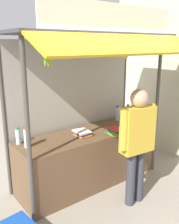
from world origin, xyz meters
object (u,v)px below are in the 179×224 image
at_px(banana_bunch_leftmost, 126,54).
at_px(water_bottle_front_left, 27,138).
at_px(water_bottle_mid_left, 117,113).
at_px(water_bottle_front_right, 128,111).
at_px(vendor_person, 137,137).
at_px(banana_bunch_rightmost, 48,59).
at_px(magazine_stack_mid_right, 115,131).
at_px(magazine_stack_right, 82,133).
at_px(water_bottle_left, 18,136).

bearing_deg(banana_bunch_leftmost, water_bottle_front_left, 158.34).
relative_size(water_bottle_mid_left, water_bottle_front_right, 1.12).
xyz_separation_m(water_bottle_front_left, vendor_person, (1.24, -0.92, 0.00)).
bearing_deg(banana_bunch_rightmost, magazine_stack_mid_right, 8.67).
height_order(water_bottle_front_left, magazine_stack_mid_right, water_bottle_front_left).
bearing_deg(banana_bunch_rightmost, banana_bunch_leftmost, -0.19).
bearing_deg(magazine_stack_right, water_bottle_front_right, 11.91).
height_order(banana_bunch_rightmost, vendor_person, banana_bunch_rightmost).
relative_size(water_bottle_front_right, banana_bunch_rightmost, 0.96).
bearing_deg(magazine_stack_mid_right, magazine_stack_right, 153.14).
bearing_deg(water_bottle_front_left, magazine_stack_right, -5.67).
height_order(water_bottle_mid_left, magazine_stack_mid_right, water_bottle_mid_left).
bearing_deg(vendor_person, water_bottle_front_left, -30.67).
distance_m(water_bottle_front_right, vendor_person, 1.47).
distance_m(magazine_stack_mid_right, banana_bunch_rightmost, 1.76).
bearing_deg(banana_bunch_leftmost, water_bottle_front_right, 40.31).
height_order(water_bottle_mid_left, water_bottle_left, water_bottle_mid_left).
distance_m(magazine_stack_mid_right, vendor_person, 0.61).
distance_m(water_bottle_front_left, magazine_stack_mid_right, 1.41).
bearing_deg(water_bottle_left, vendor_person, -40.86).
bearing_deg(water_bottle_front_right, magazine_stack_right, -168.09).
relative_size(magazine_stack_mid_right, banana_bunch_leftmost, 1.40).
bearing_deg(water_bottle_front_left, vendor_person, -36.74).
distance_m(water_bottle_front_right, magazine_stack_right, 1.34).
height_order(water_bottle_front_right, vendor_person, vendor_person).
distance_m(water_bottle_mid_left, water_bottle_front_left, 1.89).
bearing_deg(water_bottle_left, banana_bunch_rightmost, -78.32).
xyz_separation_m(water_bottle_left, banana_bunch_rightmost, (0.15, -0.72, 1.12)).
bearing_deg(water_bottle_front_right, magazine_stack_mid_right, -147.56).
xyz_separation_m(water_bottle_front_right, water_bottle_left, (-2.25, 0.00, -0.01)).
height_order(water_bottle_mid_left, banana_bunch_leftmost, banana_bunch_leftmost).
relative_size(water_bottle_front_left, vendor_person, 0.18).
bearing_deg(water_bottle_mid_left, banana_bunch_leftmost, -128.00).
bearing_deg(water_bottle_front_right, vendor_person, -130.75).
height_order(water_bottle_front_left, banana_bunch_leftmost, banana_bunch_leftmost).
height_order(water_bottle_left, banana_bunch_rightmost, banana_bunch_rightmost).
relative_size(water_bottle_front_left, water_bottle_left, 1.21).
distance_m(water_bottle_mid_left, banana_bunch_rightmost, 2.21).
xyz_separation_m(water_bottle_front_left, magazine_stack_right, (0.88, -0.09, -0.10)).
distance_m(water_bottle_front_left, banana_bunch_rightmost, 1.22).
xyz_separation_m(magazine_stack_right, banana_bunch_leftmost, (0.46, -0.45, 1.23)).
bearing_deg(water_bottle_front_left, magazine_stack_mid_right, -13.73).
bearing_deg(water_bottle_mid_left, water_bottle_front_right, 5.54).
relative_size(water_bottle_front_left, banana_bunch_rightmost, 1.10).
relative_size(magazine_stack_right, magazine_stack_mid_right, 0.90).
relative_size(magazine_stack_right, vendor_person, 0.17).
height_order(water_bottle_mid_left, magazine_stack_right, water_bottle_mid_left).
bearing_deg(magazine_stack_mid_right, water_bottle_front_right, 32.44).
distance_m(water_bottle_front_left, water_bottle_left, 0.20).
relative_size(water_bottle_front_right, vendor_person, 0.15).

